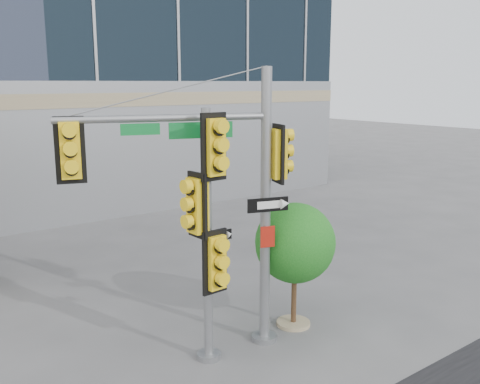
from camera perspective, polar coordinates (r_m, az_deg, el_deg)
ground at (r=12.12m, az=4.29°, el=-17.75°), size 120.00×120.00×0.00m
main_signal_pole at (r=11.41m, az=-2.51°, el=1.26°), size 4.71×1.88×6.28m
secondary_signal_pole at (r=10.98m, az=-3.39°, el=-2.86°), size 0.95×0.70×5.44m
street_tree at (r=13.09m, az=5.96°, el=-5.73°), size 2.00×1.95×3.11m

